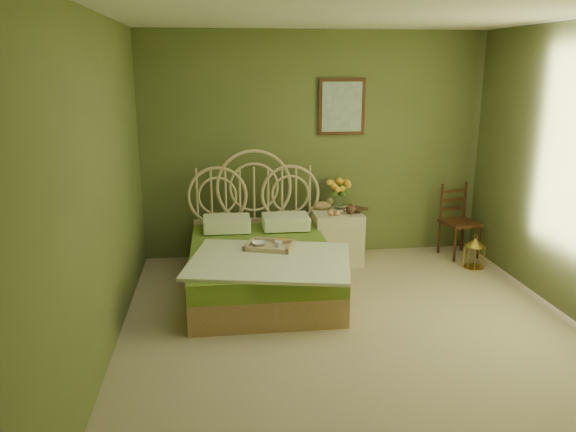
{
  "coord_description": "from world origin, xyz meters",
  "views": [
    {
      "loc": [
        -1.12,
        -4.18,
        2.21
      ],
      "look_at": [
        -0.47,
        1.0,
        0.8
      ],
      "focal_mm": 35.0,
      "sensor_mm": 36.0,
      "label": 1
    }
  ],
  "objects": [
    {
      "name": "book_lower",
      "position": [
        0.39,
        1.91,
        0.61
      ],
      "size": [
        0.24,
        0.26,
        0.02
      ],
      "primitive_type": "imported",
      "rotation": [
        0.0,
        0.0,
        0.49
      ],
      "color": "#381E0F",
      "rests_on": "nightstand"
    },
    {
      "name": "wall_art",
      "position": [
        0.31,
        2.22,
        1.75
      ],
      "size": [
        0.54,
        0.04,
        0.64
      ],
      "color": "#391D0F",
      "rests_on": "wall_back"
    },
    {
      "name": "floor",
      "position": [
        0.0,
        0.0,
        0.0
      ],
      "size": [
        4.5,
        4.5,
        0.0
      ],
      "primitive_type": "plane",
      "color": "tan",
      "rests_on": "ground"
    },
    {
      "name": "ceiling",
      "position": [
        0.0,
        0.0,
        2.6
      ],
      "size": [
        4.5,
        4.5,
        0.0
      ],
      "primitive_type": "plane",
      "rotation": [
        3.14,
        0.0,
        0.0
      ],
      "color": "silver",
      "rests_on": "wall_back"
    },
    {
      "name": "coffee_cup",
      "position": [
        -0.57,
        0.95,
        0.54
      ],
      "size": [
        0.1,
        0.1,
        0.07
      ],
      "primitive_type": "imported",
      "rotation": [
        0.0,
        0.0,
        -0.26
      ],
      "color": "white",
      "rests_on": "bed"
    },
    {
      "name": "birdcage",
      "position": [
        1.7,
        1.48,
        0.17
      ],
      "size": [
        0.23,
        0.23,
        0.35
      ],
      "rotation": [
        0.0,
        0.0,
        0.14
      ],
      "color": "gold",
      "rests_on": "floor"
    },
    {
      "name": "bed",
      "position": [
        -0.72,
        1.14,
        0.29
      ],
      "size": [
        1.65,
        2.09,
        1.29
      ],
      "color": "tan",
      "rests_on": "floor"
    },
    {
      "name": "cereal_bowl",
      "position": [
        -0.75,
        1.06,
        0.52
      ],
      "size": [
        0.15,
        0.15,
        0.03
      ],
      "primitive_type": "imported",
      "rotation": [
        0.0,
        0.0,
        0.05
      ],
      "color": "white",
      "rests_on": "bed"
    },
    {
      "name": "chair",
      "position": [
        1.7,
        1.97,
        0.48
      ],
      "size": [
        0.45,
        0.45,
        0.86
      ],
      "rotation": [
        0.0,
        0.0,
        0.19
      ],
      "color": "#391D0F",
      "rests_on": "floor"
    },
    {
      "name": "nightstand",
      "position": [
        0.21,
        1.9,
        0.36
      ],
      "size": [
        0.54,
        0.54,
        1.03
      ],
      "color": "beige",
      "rests_on": "floor"
    },
    {
      "name": "wall_left",
      "position": [
        -2.0,
        0.0,
        1.3
      ],
      "size": [
        0.0,
        4.5,
        4.5
      ],
      "primitive_type": "plane",
      "rotation": [
        1.57,
        0.0,
        1.57
      ],
      "color": "#5F6A37",
      "rests_on": "floor"
    },
    {
      "name": "book_upper",
      "position": [
        0.39,
        1.91,
        0.63
      ],
      "size": [
        0.26,
        0.27,
        0.02
      ],
      "primitive_type": "imported",
      "rotation": [
        0.0,
        0.0,
        -0.69
      ],
      "color": "#472819",
      "rests_on": "nightstand"
    },
    {
      "name": "wall_back",
      "position": [
        0.0,
        2.25,
        1.3
      ],
      "size": [
        4.0,
        0.0,
        4.0
      ],
      "primitive_type": "plane",
      "rotation": [
        1.57,
        0.0,
        0.0
      ],
      "color": "#5F6A37",
      "rests_on": "floor"
    }
  ]
}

